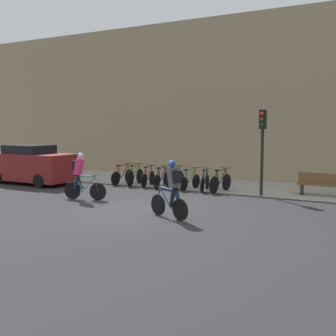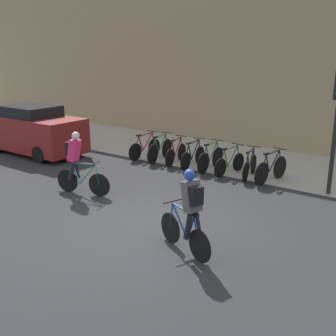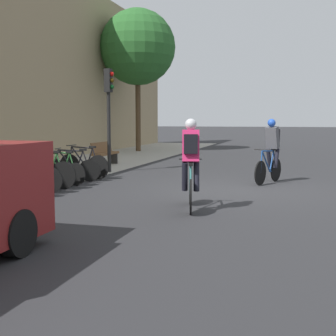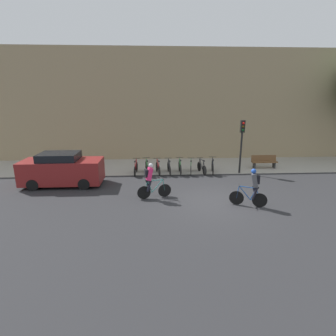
{
  "view_description": "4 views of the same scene",
  "coord_description": "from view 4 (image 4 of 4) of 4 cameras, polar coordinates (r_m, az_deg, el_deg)",
  "views": [
    {
      "loc": [
        7.35,
        -11.59,
        2.83
      ],
      "look_at": [
        -0.16,
        2.26,
        1.19
      ],
      "focal_mm": 45.0,
      "sensor_mm": 36.0,
      "label": 1
    },
    {
      "loc": [
        5.69,
        -6.98,
        3.97
      ],
      "look_at": [
        -0.4,
        1.35,
        1.01
      ],
      "focal_mm": 45.0,
      "sensor_mm": 36.0,
      "label": 2
    },
    {
      "loc": [
        -11.66,
        -1.42,
        1.76
      ],
      "look_at": [
        -2.0,
        1.34,
        0.71
      ],
      "focal_mm": 50.0,
      "sensor_mm": 36.0,
      "label": 3
    },
    {
      "loc": [
        -2.83,
        -11.42,
        4.82
      ],
      "look_at": [
        -2.16,
        0.63,
        1.52
      ],
      "focal_mm": 28.0,
      "sensor_mm": 36.0,
      "label": 4
    }
  ],
  "objects": [
    {
      "name": "ground",
      "position": [
        12.71,
        10.03,
        -7.22
      ],
      "size": [
        200.0,
        200.0,
        0.0
      ],
      "primitive_type": "plane",
      "color": "#2B2B2D"
    },
    {
      "name": "kerb_strip",
      "position": [
        19.01,
        5.51,
        0.55
      ],
      "size": [
        44.0,
        4.5,
        0.01
      ],
      "primitive_type": "cube",
      "color": "#A39E93",
      "rests_on": "ground"
    },
    {
      "name": "building_facade",
      "position": [
        20.92,
        4.75,
        13.46
      ],
      "size": [
        44.0,
        0.6,
        8.33
      ],
      "primitive_type": "cube",
      "color": "#9E8966",
      "rests_on": "ground"
    },
    {
      "name": "cyclist_pink",
      "position": [
        12.63,
        -3.78,
        -2.58
      ],
      "size": [
        1.66,
        0.59,
        1.77
      ],
      "color": "black",
      "rests_on": "ground"
    },
    {
      "name": "cyclist_grey",
      "position": [
        12.28,
        17.99,
        -3.86
      ],
      "size": [
        1.57,
        0.68,
        1.77
      ],
      "color": "black",
      "rests_on": "ground"
    },
    {
      "name": "parked_bike_0",
      "position": [
        16.85,
        -7.02,
        -0.04
      ],
      "size": [
        0.46,
        1.68,
        0.96
      ],
      "color": "black",
      "rests_on": "ground"
    },
    {
      "name": "parked_bike_1",
      "position": [
        16.81,
        -4.6,
        0.06
      ],
      "size": [
        0.46,
        1.73,
        0.99
      ],
      "color": "black",
      "rests_on": "ground"
    },
    {
      "name": "parked_bike_2",
      "position": [
        16.81,
        -2.19,
        0.01
      ],
      "size": [
        0.46,
        1.57,
        0.95
      ],
      "color": "black",
      "rests_on": "ground"
    },
    {
      "name": "parked_bike_3",
      "position": [
        16.84,
        0.23,
        0.04
      ],
      "size": [
        0.46,
        1.63,
        0.95
      ],
      "color": "black",
      "rests_on": "ground"
    },
    {
      "name": "parked_bike_4",
      "position": [
        16.89,
        2.62,
        0.15
      ],
      "size": [
        0.46,
        1.66,
        0.98
      ],
      "color": "black",
      "rests_on": "ground"
    },
    {
      "name": "parked_bike_5",
      "position": [
        16.98,
        5.0,
        0.09
      ],
      "size": [
        0.46,
        1.59,
        0.94
      ],
      "color": "black",
      "rests_on": "ground"
    },
    {
      "name": "parked_bike_6",
      "position": [
        17.09,
        7.36,
        0.14
      ],
      "size": [
        0.47,
        1.58,
        0.95
      ],
      "color": "black",
      "rests_on": "ground"
    },
    {
      "name": "parked_bike_7",
      "position": [
        17.23,
        9.68,
        0.27
      ],
      "size": [
        0.46,
        1.72,
        0.99
      ],
      "color": "black",
      "rests_on": "ground"
    },
    {
      "name": "traffic_light_pole",
      "position": [
        17.24,
        15.79,
        6.54
      ],
      "size": [
        0.26,
        0.3,
        3.4
      ],
      "color": "black",
      "rests_on": "ground"
    },
    {
      "name": "bench",
      "position": [
        19.33,
        20.2,
        1.35
      ],
      "size": [
        1.75,
        0.44,
        0.89
      ],
      "color": "brown",
      "rests_on": "ground"
    },
    {
      "name": "parked_car",
      "position": [
        15.65,
        -22.02,
        -0.36
      ],
      "size": [
        4.3,
        1.84,
        1.85
      ],
      "color": "maroon",
      "rests_on": "ground"
    }
  ]
}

